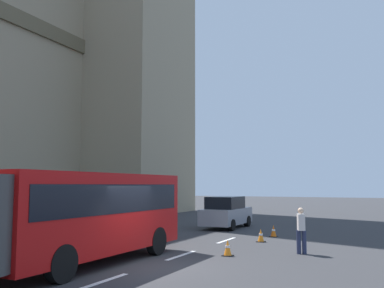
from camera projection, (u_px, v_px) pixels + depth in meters
The scene contains 6 objects.
ground_plane at pixel (149, 266), 13.20m from camera, with size 160.00×160.00×0.00m, color #333335.
sedan_lead at pixel (227, 212), 25.04m from camera, with size 4.40×1.86×1.85m.
traffic_cone_west at pixel (228, 248), 15.12m from camera, with size 0.36×0.36×0.58m.
traffic_cone_middle at pixel (261, 236), 18.84m from camera, with size 0.36×0.36×0.58m.
traffic_cone_east at pixel (274, 231), 20.66m from camera, with size 0.36×0.36×0.58m.
pedestrian_near_cones at pixel (301, 229), 15.62m from camera, with size 0.46×0.36×1.69m.
Camera 1 is at (-11.64, -6.98, 2.53)m, focal length 39.52 mm.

